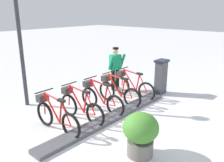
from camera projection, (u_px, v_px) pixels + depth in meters
ground_plane at (111, 119)px, 6.69m from camera, size 60.00×60.00×0.00m
dock_rail_base at (111, 118)px, 6.68m from camera, size 0.44×4.87×0.10m
payment_kiosk at (161, 76)px, 8.54m from camera, size 0.36×0.52×1.28m
bike_docked_0 at (132, 86)px, 8.28m from camera, size 1.72×0.54×1.02m
bike_docked_1 at (117, 91)px, 7.69m from camera, size 1.72×0.54×1.02m
bike_docked_2 at (100, 98)px, 7.11m from camera, size 1.72×0.54×1.02m
bike_docked_3 at (80, 106)px, 6.53m from camera, size 1.72×0.54×1.02m
bike_docked_4 at (55, 115)px, 5.94m from camera, size 1.72×0.54×1.02m
worker_near_rack at (115, 67)px, 8.88m from camera, size 0.56×0.68×1.66m
lamp_post at (18, 22)px, 6.95m from camera, size 0.32×0.32×4.05m
planter_bush at (141, 132)px, 4.91m from camera, size 0.76×0.76×0.97m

